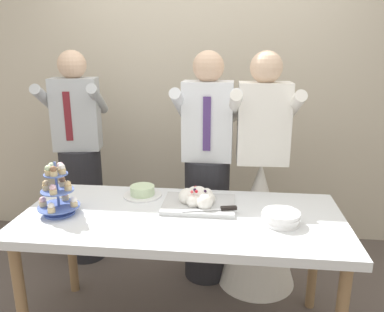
{
  "coord_description": "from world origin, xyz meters",
  "views": [
    {
      "loc": [
        0.28,
        -1.94,
        1.68
      ],
      "look_at": [
        0.04,
        0.15,
        1.07
      ],
      "focal_mm": 35.7,
      "sensor_mm": 36.0,
      "label": 1
    }
  ],
  "objects_px": {
    "cupcake_stand": "(58,192)",
    "dessert_table": "(181,227)",
    "person_guest": "(81,170)",
    "main_cake_tray": "(198,200)",
    "person_bride": "(259,208)",
    "round_cake": "(142,192)",
    "plate_stack": "(281,217)",
    "person_groom": "(207,182)"
  },
  "relations": [
    {
      "from": "round_cake",
      "to": "person_bride",
      "type": "height_order",
      "value": "person_bride"
    },
    {
      "from": "plate_stack",
      "to": "person_bride",
      "type": "distance_m",
      "value": 0.67
    },
    {
      "from": "person_guest",
      "to": "main_cake_tray",
      "type": "bearing_deg",
      "value": -34.1
    },
    {
      "from": "dessert_table",
      "to": "person_groom",
      "type": "bearing_deg",
      "value": 80.94
    },
    {
      "from": "dessert_table",
      "to": "main_cake_tray",
      "type": "bearing_deg",
      "value": 55.5
    },
    {
      "from": "round_cake",
      "to": "person_groom",
      "type": "distance_m",
      "value": 0.54
    },
    {
      "from": "person_groom",
      "to": "dessert_table",
      "type": "bearing_deg",
      "value": -99.06
    },
    {
      "from": "plate_stack",
      "to": "person_bride",
      "type": "relative_size",
      "value": 0.12
    },
    {
      "from": "cupcake_stand",
      "to": "round_cake",
      "type": "xyz_separation_m",
      "value": [
        0.4,
        0.31,
        -0.1
      ]
    },
    {
      "from": "cupcake_stand",
      "to": "person_bride",
      "type": "xyz_separation_m",
      "value": [
        1.16,
        0.65,
        -0.32
      ]
    },
    {
      "from": "main_cake_tray",
      "to": "plate_stack",
      "type": "distance_m",
      "value": 0.49
    },
    {
      "from": "cupcake_stand",
      "to": "person_guest",
      "type": "xyz_separation_m",
      "value": [
        -0.23,
        0.86,
        -0.16
      ]
    },
    {
      "from": "main_cake_tray",
      "to": "person_groom",
      "type": "distance_m",
      "value": 0.51
    },
    {
      "from": "person_groom",
      "to": "person_bride",
      "type": "distance_m",
      "value": 0.41
    },
    {
      "from": "dessert_table",
      "to": "round_cake",
      "type": "relative_size",
      "value": 7.5
    },
    {
      "from": "main_cake_tray",
      "to": "round_cake",
      "type": "relative_size",
      "value": 1.8
    },
    {
      "from": "main_cake_tray",
      "to": "plate_stack",
      "type": "relative_size",
      "value": 2.14
    },
    {
      "from": "plate_stack",
      "to": "person_guest",
      "type": "bearing_deg",
      "value": 149.78
    },
    {
      "from": "cupcake_stand",
      "to": "person_groom",
      "type": "relative_size",
      "value": 0.18
    },
    {
      "from": "dessert_table",
      "to": "main_cake_tray",
      "type": "relative_size",
      "value": 4.16
    },
    {
      "from": "cupcake_stand",
      "to": "plate_stack",
      "type": "distance_m",
      "value": 1.23
    },
    {
      "from": "dessert_table",
      "to": "main_cake_tray",
      "type": "height_order",
      "value": "main_cake_tray"
    },
    {
      "from": "round_cake",
      "to": "person_guest",
      "type": "distance_m",
      "value": 0.83
    },
    {
      "from": "main_cake_tray",
      "to": "round_cake",
      "type": "height_order",
      "value": "main_cake_tray"
    },
    {
      "from": "cupcake_stand",
      "to": "round_cake",
      "type": "height_order",
      "value": "cupcake_stand"
    },
    {
      "from": "round_cake",
      "to": "person_guest",
      "type": "xyz_separation_m",
      "value": [
        -0.63,
        0.55,
        -0.06
      ]
    },
    {
      "from": "dessert_table",
      "to": "cupcake_stand",
      "type": "height_order",
      "value": "cupcake_stand"
    },
    {
      "from": "person_guest",
      "to": "person_bride",
      "type": "bearing_deg",
      "value": -8.7
    },
    {
      "from": "person_groom",
      "to": "person_guest",
      "type": "height_order",
      "value": "same"
    },
    {
      "from": "main_cake_tray",
      "to": "person_groom",
      "type": "xyz_separation_m",
      "value": [
        0.02,
        0.5,
        -0.07
      ]
    },
    {
      "from": "dessert_table",
      "to": "person_guest",
      "type": "relative_size",
      "value": 1.08
    },
    {
      "from": "round_cake",
      "to": "person_groom",
      "type": "height_order",
      "value": "person_groom"
    },
    {
      "from": "person_bride",
      "to": "plate_stack",
      "type": "bearing_deg",
      "value": -83.99
    },
    {
      "from": "plate_stack",
      "to": "person_guest",
      "type": "distance_m",
      "value": 1.68
    },
    {
      "from": "cupcake_stand",
      "to": "dessert_table",
      "type": "bearing_deg",
      "value": 5.46
    },
    {
      "from": "round_cake",
      "to": "person_bride",
      "type": "relative_size",
      "value": 0.14
    },
    {
      "from": "person_groom",
      "to": "person_bride",
      "type": "bearing_deg",
      "value": -6.09
    },
    {
      "from": "main_cake_tray",
      "to": "person_bride",
      "type": "relative_size",
      "value": 0.26
    },
    {
      "from": "dessert_table",
      "to": "person_bride",
      "type": "relative_size",
      "value": 1.08
    },
    {
      "from": "person_groom",
      "to": "person_guest",
      "type": "distance_m",
      "value": 1.02
    },
    {
      "from": "person_groom",
      "to": "plate_stack",
      "type": "bearing_deg",
      "value": -56.8
    },
    {
      "from": "plate_stack",
      "to": "round_cake",
      "type": "distance_m",
      "value": 0.87
    }
  ]
}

